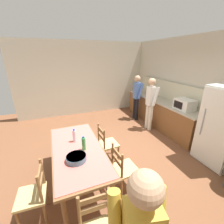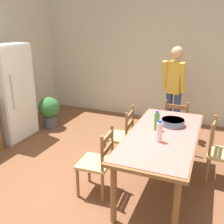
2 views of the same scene
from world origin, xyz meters
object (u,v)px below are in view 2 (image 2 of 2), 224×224
(dining_table, at_px, (162,140))
(chair_head_end, at_px, (176,125))
(bottle_near_centre, at_px, (159,132))
(chair_side_far_right, at_px, (121,136))
(chair_side_far_left, at_px, (98,162))
(refrigerator, at_px, (7,92))
(potted_plant, at_px, (49,110))
(chair_side_near_right, at_px, (220,153))
(person_by_table, at_px, (174,87))
(bottle_off_centre, at_px, (157,121))
(serving_bowl, at_px, (173,122))

(dining_table, distance_m, chair_head_end, 1.29)
(bottle_near_centre, bearing_deg, chair_side_far_right, 47.78)
(chair_head_end, height_order, chair_side_far_left, same)
(refrigerator, height_order, potted_plant, refrigerator)
(refrigerator, height_order, chair_side_far_right, refrigerator)
(chair_side_near_right, bearing_deg, person_by_table, 36.44)
(dining_table, distance_m, chair_side_far_right, 0.89)
(chair_side_far_left, bearing_deg, chair_head_end, 153.91)
(bottle_near_centre, distance_m, bottle_off_centre, 0.36)
(dining_table, relative_size, chair_side_near_right, 2.15)
(refrigerator, xyz_separation_m, chair_head_end, (0.74, -3.05, -0.45))
(refrigerator, distance_m, chair_side_far_right, 2.38)
(refrigerator, bearing_deg, bottle_near_centre, -103.89)
(refrigerator, height_order, chair_side_near_right, refrigerator)
(chair_side_near_right, bearing_deg, potted_plant, 80.12)
(dining_table, xyz_separation_m, potted_plant, (1.19, 2.65, -0.31))
(refrigerator, relative_size, bottle_off_centre, 6.60)
(chair_side_far_right, xyz_separation_m, potted_plant, (0.76, 1.91, -0.06))
(bottle_near_centre, xyz_separation_m, chair_side_far_right, (0.67, 0.74, -0.47))
(refrigerator, height_order, person_by_table, refrigerator)
(bottle_near_centre, distance_m, serving_bowl, 0.59)
(potted_plant, bearing_deg, bottle_near_centre, -118.41)
(dining_table, distance_m, bottle_near_centre, 0.32)
(serving_bowl, bearing_deg, bottle_off_centre, 145.10)
(refrigerator, relative_size, chair_head_end, 1.96)
(dining_table, distance_m, chair_side_near_right, 0.89)
(dining_table, distance_m, chair_side_far_left, 0.89)
(person_by_table, bearing_deg, refrigerator, -53.01)
(refrigerator, distance_m, serving_bowl, 3.14)
(chair_side_near_right, height_order, person_by_table, person_by_table)
(dining_table, relative_size, chair_head_end, 2.15)
(bottle_near_centre, relative_size, chair_side_near_right, 0.30)
(refrigerator, bearing_deg, chair_head_end, -76.30)
(chair_side_far_left, distance_m, person_by_table, 2.38)
(dining_table, relative_size, potted_plant, 2.93)
(bottle_near_centre, distance_m, chair_side_far_right, 1.10)
(bottle_off_centre, bearing_deg, chair_side_near_right, -66.94)
(bottle_near_centre, relative_size, chair_side_far_left, 0.30)
(refrigerator, height_order, chair_side_far_left, refrigerator)
(dining_table, bearing_deg, bottle_near_centre, -179.14)
(serving_bowl, relative_size, potted_plant, 0.48)
(refrigerator, distance_m, dining_table, 3.12)
(chair_side_near_right, bearing_deg, chair_head_end, 44.94)
(bottle_off_centre, relative_size, person_by_table, 0.16)
(refrigerator, xyz_separation_m, serving_bowl, (-0.18, -3.13, -0.06))
(bottle_off_centre, xyz_separation_m, chair_side_near_right, (0.35, -0.83, -0.47))
(dining_table, height_order, potted_plant, dining_table)
(chair_side_far_right, bearing_deg, chair_side_near_right, 86.75)
(chair_head_end, distance_m, chair_side_far_left, 1.85)
(bottle_near_centre, xyz_separation_m, potted_plant, (1.43, 2.65, -0.52))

